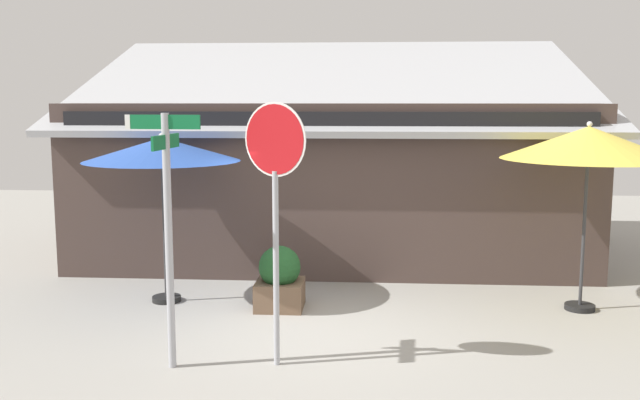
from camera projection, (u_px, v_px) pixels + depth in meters
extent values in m
cube|color=#9E9B93|center=(314.00, 332.00, 9.61)|extent=(28.00, 28.00, 0.10)
cube|color=#473833|center=(333.00, 177.00, 14.46)|extent=(9.43, 5.36, 3.03)
cube|color=#B7BABF|center=(333.00, 81.00, 14.04)|extent=(9.93, 5.80, 1.97)
cube|color=black|center=(325.00, 125.00, 11.61)|extent=(8.83, 0.16, 0.44)
cylinder|color=#A8AAB2|center=(169.00, 243.00, 8.01)|extent=(0.09, 0.09, 2.95)
cube|color=#116B38|center=(165.00, 122.00, 7.81)|extent=(0.81, 0.09, 0.16)
cube|color=#116B38|center=(166.00, 142.00, 7.84)|extent=(0.09, 0.81, 0.16)
cube|color=white|center=(128.00, 122.00, 7.87)|extent=(0.06, 0.04, 0.16)
cylinder|color=#A8AAB2|center=(276.00, 270.00, 8.13)|extent=(0.07, 0.07, 2.29)
cylinder|color=white|center=(275.00, 140.00, 7.92)|extent=(0.75, 0.42, 0.85)
cylinder|color=red|center=(275.00, 140.00, 7.92)|extent=(0.71, 0.40, 0.80)
cylinder|color=black|center=(167.00, 299.00, 10.88)|extent=(0.44, 0.44, 0.08)
cylinder|color=#333335|center=(164.00, 231.00, 10.73)|extent=(0.05, 0.05, 2.23)
cone|color=#2D56B7|center=(162.00, 149.00, 10.55)|extent=(2.36, 2.36, 0.35)
sphere|color=silver|center=(161.00, 136.00, 10.52)|extent=(0.08, 0.08, 0.08)
cylinder|color=black|center=(580.00, 307.00, 10.44)|extent=(0.44, 0.44, 0.08)
cylinder|color=#333335|center=(584.00, 234.00, 10.29)|extent=(0.05, 0.05, 2.29)
cone|color=#EAD14C|center=(589.00, 143.00, 10.10)|extent=(2.49, 2.49, 0.47)
sphere|color=silver|center=(590.00, 124.00, 10.06)|extent=(0.08, 0.08, 0.08)
cube|color=brown|center=(280.00, 295.00, 10.50)|extent=(0.70, 0.70, 0.41)
sphere|color=#1E4C23|center=(280.00, 267.00, 10.44)|extent=(0.63, 0.63, 0.63)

